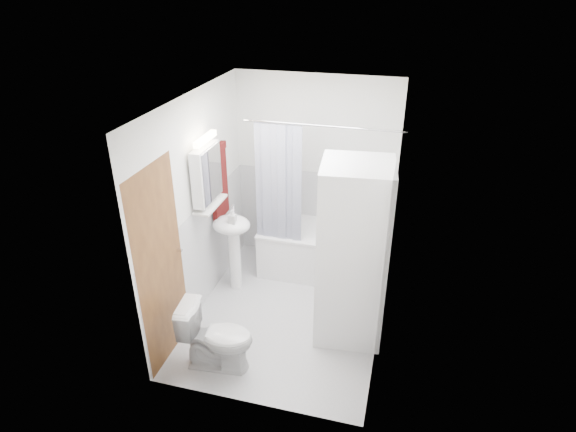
% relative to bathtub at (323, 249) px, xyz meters
% --- Properties ---
extents(floor, '(2.60, 2.60, 0.00)m').
position_rel_bathtub_xyz_m(floor, '(-0.20, -0.92, -0.33)').
color(floor, silver).
rests_on(floor, ground).
extents(room_walls, '(2.60, 2.60, 2.60)m').
position_rel_bathtub_xyz_m(room_walls, '(-0.20, -0.92, 1.16)').
color(room_walls, white).
rests_on(room_walls, ground).
extents(wainscot, '(1.98, 2.58, 2.58)m').
position_rel_bathtub_xyz_m(wainscot, '(-0.20, -0.63, 0.27)').
color(wainscot, silver).
rests_on(wainscot, ground).
extents(door, '(0.05, 2.00, 2.00)m').
position_rel_bathtub_xyz_m(door, '(-1.15, -1.47, 0.67)').
color(door, brown).
rests_on(door, ground).
extents(bathtub, '(1.55, 0.73, 0.59)m').
position_rel_bathtub_xyz_m(bathtub, '(0.00, 0.00, 0.00)').
color(bathtub, white).
rests_on(bathtub, ground).
extents(tub_spout, '(0.04, 0.12, 0.04)m').
position_rel_bathtub_xyz_m(tub_spout, '(0.20, 0.33, 0.58)').
color(tub_spout, silver).
rests_on(tub_spout, room_walls).
extents(curtain_rod, '(1.73, 0.02, 0.02)m').
position_rel_bathtub_xyz_m(curtain_rod, '(0.00, -0.31, 1.67)').
color(curtain_rod, silver).
rests_on(curtain_rod, room_walls).
extents(shower_curtain, '(0.55, 0.02, 1.45)m').
position_rel_bathtub_xyz_m(shower_curtain, '(-0.49, -0.31, 0.92)').
color(shower_curtain, '#121941').
rests_on(shower_curtain, curtain_rod).
extents(sink, '(0.44, 0.37, 1.04)m').
position_rel_bathtub_xyz_m(sink, '(-0.96, -0.59, 0.38)').
color(sink, white).
rests_on(sink, ground).
extents(medicine_cabinet, '(0.13, 0.50, 0.71)m').
position_rel_bathtub_xyz_m(medicine_cabinet, '(-1.11, -0.82, 1.24)').
color(medicine_cabinet, white).
rests_on(medicine_cabinet, room_walls).
extents(shelf, '(0.18, 0.54, 0.02)m').
position_rel_bathtub_xyz_m(shelf, '(-1.09, -0.82, 0.87)').
color(shelf, silver).
rests_on(shelf, room_walls).
extents(shower_caddy, '(0.22, 0.06, 0.02)m').
position_rel_bathtub_xyz_m(shower_caddy, '(0.25, 0.32, 0.82)').
color(shower_caddy, silver).
rests_on(shower_caddy, room_walls).
extents(towel, '(0.07, 0.37, 0.89)m').
position_rel_bathtub_xyz_m(towel, '(-1.14, -0.43, 0.99)').
color(towel, '#511213').
rests_on(towel, room_walls).
extents(washer_dryer, '(0.74, 0.73, 1.90)m').
position_rel_bathtub_xyz_m(washer_dryer, '(0.47, -1.02, 0.62)').
color(washer_dryer, white).
rests_on(washer_dryer, ground).
extents(toilet, '(0.73, 0.45, 0.68)m').
position_rel_bathtub_xyz_m(toilet, '(-0.65, -1.85, 0.02)').
color(toilet, white).
rests_on(toilet, ground).
extents(soap_pump, '(0.08, 0.17, 0.08)m').
position_rel_bathtub_xyz_m(soap_pump, '(-0.91, -0.67, 0.62)').
color(soap_pump, gray).
rests_on(soap_pump, sink).
extents(shelf_bottle, '(0.07, 0.18, 0.07)m').
position_rel_bathtub_xyz_m(shelf_bottle, '(-1.09, -0.97, 0.92)').
color(shelf_bottle, gray).
rests_on(shelf_bottle, shelf).
extents(shelf_cup, '(0.10, 0.09, 0.10)m').
position_rel_bathtub_xyz_m(shelf_cup, '(-1.09, -0.70, 0.94)').
color(shelf_cup, gray).
rests_on(shelf_cup, shelf).
extents(shampoo_a, '(0.13, 0.17, 0.13)m').
position_rel_bathtub_xyz_m(shampoo_a, '(0.15, 0.32, 0.90)').
color(shampoo_a, gray).
rests_on(shampoo_a, shower_caddy).
extents(shampoo_b, '(0.08, 0.21, 0.08)m').
position_rel_bathtub_xyz_m(shampoo_b, '(0.27, 0.32, 0.88)').
color(shampoo_b, '#27349C').
rests_on(shampoo_b, shower_caddy).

